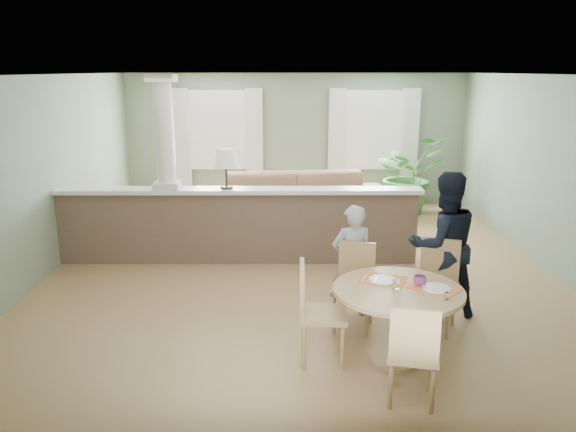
{
  "coord_description": "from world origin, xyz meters",
  "views": [
    {
      "loc": [
        -0.2,
        -7.69,
        2.76
      ],
      "look_at": [
        -0.17,
        -1.0,
        1.01
      ],
      "focal_mm": 35.0,
      "sensor_mm": 36.0,
      "label": 1
    }
  ],
  "objects_px": {
    "sofa": "(297,202)",
    "chair_far_man": "(437,280)",
    "dining_table": "(398,303)",
    "chair_far_boy": "(355,282)",
    "chair_side": "(315,308)",
    "child_person": "(352,261)",
    "chair_near": "(413,350)",
    "man_person": "(443,245)",
    "houseplant": "(408,174)"
  },
  "relations": [
    {
      "from": "sofa",
      "to": "chair_far_man",
      "type": "relative_size",
      "value": 3.33
    },
    {
      "from": "dining_table",
      "to": "chair_far_boy",
      "type": "bearing_deg",
      "value": 112.88
    },
    {
      "from": "chair_far_boy",
      "to": "chair_side",
      "type": "height_order",
      "value": "chair_side"
    },
    {
      "from": "chair_far_boy",
      "to": "child_person",
      "type": "distance_m",
      "value": 0.31
    },
    {
      "from": "chair_near",
      "to": "man_person",
      "type": "relative_size",
      "value": 0.55
    },
    {
      "from": "chair_far_man",
      "to": "man_person",
      "type": "height_order",
      "value": "man_person"
    },
    {
      "from": "chair_far_boy",
      "to": "chair_far_man",
      "type": "height_order",
      "value": "chair_far_man"
    },
    {
      "from": "chair_far_boy",
      "to": "chair_side",
      "type": "bearing_deg",
      "value": -105.41
    },
    {
      "from": "chair_far_boy",
      "to": "child_person",
      "type": "bearing_deg",
      "value": 106.13
    },
    {
      "from": "chair_far_boy",
      "to": "chair_far_man",
      "type": "xyz_separation_m",
      "value": [
        0.89,
        -0.01,
        0.02
      ]
    },
    {
      "from": "dining_table",
      "to": "chair_side",
      "type": "xyz_separation_m",
      "value": [
        -0.8,
        0.0,
        -0.05
      ]
    },
    {
      "from": "child_person",
      "to": "houseplant",
      "type": "bearing_deg",
      "value": -119.98
    },
    {
      "from": "houseplant",
      "to": "man_person",
      "type": "bearing_deg",
      "value": -97.39
    },
    {
      "from": "dining_table",
      "to": "chair_far_man",
      "type": "distance_m",
      "value": 0.95
    },
    {
      "from": "houseplant",
      "to": "chair_far_man",
      "type": "relative_size",
      "value": 1.57
    },
    {
      "from": "dining_table",
      "to": "chair_near",
      "type": "distance_m",
      "value": 0.77
    },
    {
      "from": "dining_table",
      "to": "chair_far_man",
      "type": "relative_size",
      "value": 1.26
    },
    {
      "from": "houseplant",
      "to": "chair_near",
      "type": "bearing_deg",
      "value": -101.48
    },
    {
      "from": "dining_table",
      "to": "chair_far_boy",
      "type": "relative_size",
      "value": 1.32
    },
    {
      "from": "chair_far_boy",
      "to": "dining_table",
      "type": "bearing_deg",
      "value": -50.81
    },
    {
      "from": "dining_table",
      "to": "chair_near",
      "type": "relative_size",
      "value": 1.34
    },
    {
      "from": "houseplant",
      "to": "chair_far_man",
      "type": "distance_m",
      "value": 5.22
    },
    {
      "from": "chair_far_boy",
      "to": "chair_side",
      "type": "relative_size",
      "value": 0.95
    },
    {
      "from": "houseplant",
      "to": "chair_side",
      "type": "relative_size",
      "value": 1.56
    },
    {
      "from": "chair_near",
      "to": "chair_side",
      "type": "bearing_deg",
      "value": -32.91
    },
    {
      "from": "child_person",
      "to": "man_person",
      "type": "bearing_deg",
      "value": 170.21
    },
    {
      "from": "chair_near",
      "to": "child_person",
      "type": "height_order",
      "value": "child_person"
    },
    {
      "from": "chair_far_boy",
      "to": "man_person",
      "type": "relative_size",
      "value": 0.56
    },
    {
      "from": "sofa",
      "to": "houseplant",
      "type": "xyz_separation_m",
      "value": [
        2.21,
        1.13,
        0.29
      ]
    },
    {
      "from": "chair_far_man",
      "to": "chair_side",
      "type": "distance_m",
      "value": 1.56
    },
    {
      "from": "dining_table",
      "to": "chair_far_man",
      "type": "height_order",
      "value": "chair_far_man"
    },
    {
      "from": "sofa",
      "to": "chair_side",
      "type": "bearing_deg",
      "value": -95.26
    },
    {
      "from": "dining_table",
      "to": "sofa",
      "type": "bearing_deg",
      "value": 100.36
    },
    {
      "from": "chair_far_man",
      "to": "sofa",
      "type": "bearing_deg",
      "value": 135.32
    },
    {
      "from": "houseplant",
      "to": "child_person",
      "type": "xyz_separation_m",
      "value": [
        -1.66,
        -4.86,
        -0.12
      ]
    },
    {
      "from": "chair_far_man",
      "to": "chair_near",
      "type": "bearing_deg",
      "value": -85.6
    },
    {
      "from": "chair_side",
      "to": "chair_near",
      "type": "bearing_deg",
      "value": -133.55
    },
    {
      "from": "child_person",
      "to": "chair_side",
      "type": "bearing_deg",
      "value": 54.38
    },
    {
      "from": "dining_table",
      "to": "child_person",
      "type": "xyz_separation_m",
      "value": [
        -0.33,
        1.05,
        0.06
      ]
    },
    {
      "from": "man_person",
      "to": "houseplant",
      "type": "bearing_deg",
      "value": -106.55
    },
    {
      "from": "chair_near",
      "to": "child_person",
      "type": "distance_m",
      "value": 1.85
    },
    {
      "from": "child_person",
      "to": "sofa",
      "type": "bearing_deg",
      "value": -92.78
    },
    {
      "from": "sofa",
      "to": "chair_far_boy",
      "type": "xyz_separation_m",
      "value": [
        0.55,
        -4.01,
        0.04
      ]
    },
    {
      "from": "chair_side",
      "to": "man_person",
      "type": "distance_m",
      "value": 1.87
    },
    {
      "from": "chair_near",
      "to": "chair_side",
      "type": "height_order",
      "value": "chair_side"
    },
    {
      "from": "chair_near",
      "to": "dining_table",
      "type": "bearing_deg",
      "value": -79.88
    },
    {
      "from": "sofa",
      "to": "chair_far_man",
      "type": "bearing_deg",
      "value": -76.39
    },
    {
      "from": "dining_table",
      "to": "chair_near",
      "type": "height_order",
      "value": "chair_near"
    },
    {
      "from": "houseplant",
      "to": "sofa",
      "type": "bearing_deg",
      "value": -152.81
    },
    {
      "from": "chair_near",
      "to": "houseplant",
      "type": "bearing_deg",
      "value": -89.69
    }
  ]
}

